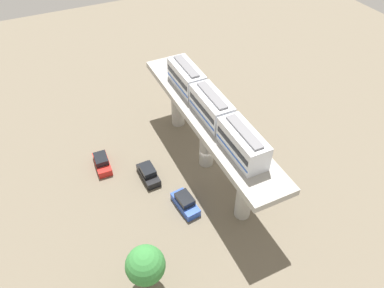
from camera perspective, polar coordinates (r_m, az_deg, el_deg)
The scene contains 7 objects.
ground_plane at distance 49.29m, azimuth 2.24°, elevation -2.98°, with size 120.00×120.00×0.00m, color #706654.
viaduct at distance 44.88m, azimuth 2.46°, elevation 2.73°, with size 5.20×28.85×8.61m.
train at distance 42.03m, azimuth 3.09°, elevation 5.97°, with size 2.64×20.50×3.24m.
parked_car_red at distance 49.72m, azimuth -14.06°, elevation -2.87°, with size 1.99×4.28×1.76m.
parked_car_black at distance 47.21m, azimuth -6.94°, elevation -4.69°, with size 1.96×4.26×1.76m.
parked_car_blue at distance 43.84m, azimuth -1.08°, elevation -9.30°, with size 2.25×4.37×1.76m.
tree_near_viaduct at distance 36.18m, azimuth -7.40°, elevation -18.51°, with size 3.87×3.87×5.79m.
Camera 1 is at (-16.43, -30.02, 35.47)m, focal length 33.68 mm.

